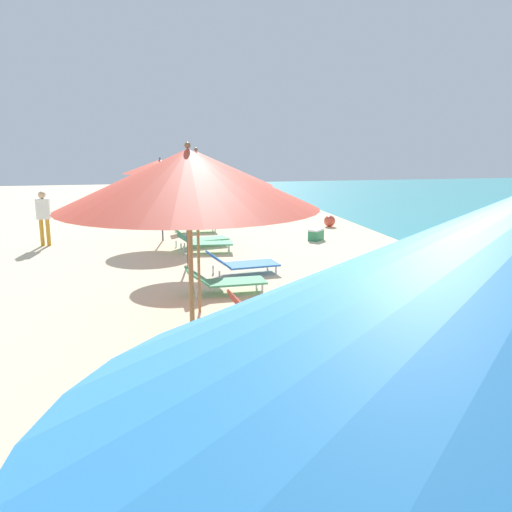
{
  "coord_description": "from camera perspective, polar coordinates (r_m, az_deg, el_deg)",
  "views": [
    {
      "loc": [
        -0.45,
        2.66,
        2.93
      ],
      "look_at": [
        1.16,
        10.25,
        1.22
      ],
      "focal_mm": 36.83,
      "sensor_mm": 36.0,
      "label": 1
    }
  ],
  "objects": [
    {
      "name": "beach_ball",
      "position": [
        18.44,
        7.99,
        3.78
      ],
      "size": [
        0.4,
        0.4,
        0.4
      ],
      "primitive_type": "sphere",
      "color": "#E54C38",
      "rests_on": "ground"
    },
    {
      "name": "lounger_farthest_shoreside",
      "position": [
        17.24,
        -6.76,
        3.63
      ],
      "size": [
        1.43,
        0.68,
        0.65
      ],
      "rotation": [
        0.0,
        0.0,
        0.01
      ],
      "color": "#4CA572",
      "rests_on": "ground"
    },
    {
      "name": "person_walking_near",
      "position": [
        15.99,
        -22.09,
        4.33
      ],
      "size": [
        0.36,
        0.22,
        1.55
      ],
      "rotation": [
        0.0,
        0.0,
        1.58
      ],
      "color": "orange",
      "rests_on": "ground"
    },
    {
      "name": "lounger_fifth_shoreside",
      "position": [
        14.06,
        -5.62,
        1.51
      ],
      "size": [
        1.51,
        0.71,
        0.54
      ],
      "rotation": [
        0.0,
        0.0,
        -0.11
      ],
      "color": "#4CA572",
      "rests_on": "ground"
    },
    {
      "name": "lounger_farthest_inland",
      "position": [
        14.88,
        -6.19,
        1.99
      ],
      "size": [
        1.63,
        0.9,
        0.58
      ],
      "rotation": [
        0.0,
        0.0,
        0.21
      ],
      "color": "#4CA572",
      "rests_on": "ground"
    },
    {
      "name": "lounger_third_shoreside",
      "position": [
        6.62,
        0.48,
        -11.02
      ],
      "size": [
        1.44,
        0.81,
        0.55
      ],
      "rotation": [
        0.0,
        0.0,
        -0.2
      ],
      "color": "yellow",
      "rests_on": "ground"
    },
    {
      "name": "lounger_fourth_shoreside",
      "position": [
        10.25,
        -3.43,
        -2.65
      ],
      "size": [
        1.57,
        0.63,
        0.55
      ],
      "rotation": [
        0.0,
        0.0,
        0.04
      ],
      "color": "#4CA572",
      "rests_on": "ground"
    },
    {
      "name": "lounger_fourth_inland",
      "position": [
        8.26,
        1.71,
        -6.01
      ],
      "size": [
        1.43,
        0.56,
        0.65
      ],
      "rotation": [
        0.0,
        0.0,
        0.0
      ],
      "color": "#D8593F",
      "rests_on": "ground"
    },
    {
      "name": "lounger_third_inland",
      "position": [
        4.98,
        4.76,
        -19.58
      ],
      "size": [
        1.35,
        0.75,
        0.63
      ],
      "rotation": [
        0.0,
        0.0,
        0.07
      ],
      "color": "#4CA572",
      "rests_on": "ground"
    },
    {
      "name": "cooler_box",
      "position": [
        15.88,
        6.53,
        2.33
      ],
      "size": [
        0.57,
        0.57,
        0.34
      ],
      "color": "#338C59",
      "rests_on": "ground"
    },
    {
      "name": "umbrella_farthest",
      "position": [
        15.73,
        -10.38,
        9.54
      ],
      "size": [
        2.15,
        2.15,
        2.45
      ],
      "color": "#4C4C51",
      "rests_on": "ground"
    },
    {
      "name": "umbrella_third",
      "position": [
        5.06,
        -7.35,
        8.27
      ],
      "size": [
        2.5,
        2.5,
        2.92
      ],
      "color": "olive",
      "rests_on": "ground"
    },
    {
      "name": "umbrella_fourth",
      "position": [
        8.82,
        -6.49,
        9.4
      ],
      "size": [
        2.53,
        2.53,
        2.82
      ],
      "color": "olive",
      "rests_on": "ground"
    },
    {
      "name": "lounger_fifth_inland",
      "position": [
        11.71,
        -1.55,
        -0.77
      ],
      "size": [
        1.64,
        0.84,
        0.54
      ],
      "rotation": [
        0.0,
        0.0,
        0.12
      ],
      "color": "blue",
      "rests_on": "ground"
    },
    {
      "name": "umbrella_fifth",
      "position": [
        12.56,
        -7.64,
        8.85
      ],
      "size": [
        1.83,
        1.83,
        2.41
      ],
      "color": "#4C4C51",
      "rests_on": "ground"
    }
  ]
}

